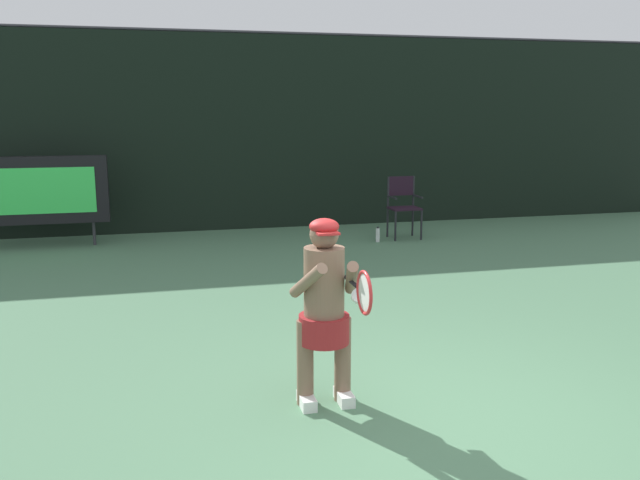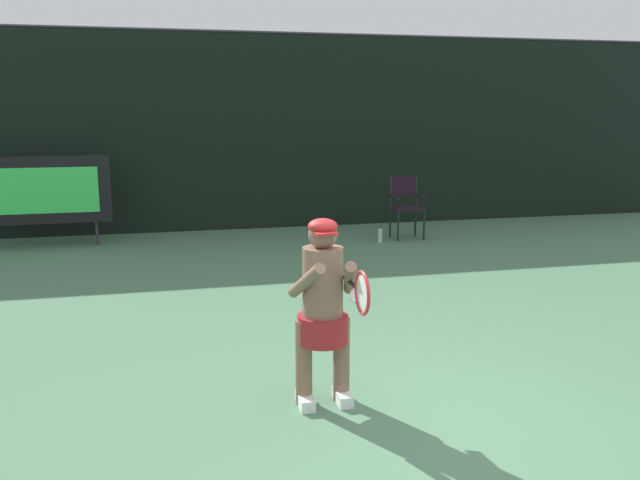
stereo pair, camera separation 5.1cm
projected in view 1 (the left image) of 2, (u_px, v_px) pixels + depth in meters
The scene contains 8 objects.
ground at pixel (449, 444), 4.59m from camera, with size 18.00×22.00×0.03m.
backdrop_screen at pixel (255, 133), 12.50m from camera, with size 18.00×0.12×3.66m.
scoreboard at pixel (38, 190), 10.85m from camera, with size 2.20×0.21×1.50m.
umpire_chair at pixel (403, 203), 11.75m from camera, with size 0.52×0.44×1.08m.
water_bottle at pixel (378, 235), 11.46m from camera, with size 0.07×0.07×0.27m.
tennis_player at pixel (325, 305), 5.06m from camera, with size 0.53×0.61×1.46m.
tennis_racket at pixel (363, 292), 4.58m from camera, with size 0.03×0.60×0.31m.
tennis_ball_loose at pixel (325, 245), 11.08m from camera, with size 0.07×0.07×0.07m.
Camera 1 is at (-1.89, -4.07, 2.25)m, focal length 37.44 mm.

